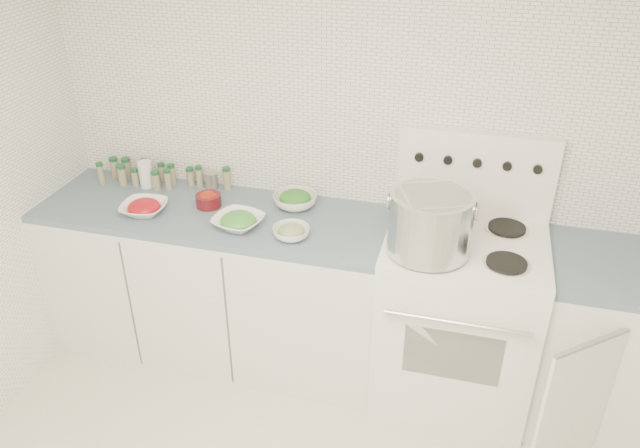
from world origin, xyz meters
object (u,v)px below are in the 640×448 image
at_px(stove, 457,313).
at_px(bowl_tomato, 144,207).
at_px(bowl_snowpea, 238,221).
at_px(stock_pot, 430,221).

distance_m(stove, bowl_tomato, 1.70).
distance_m(bowl_tomato, bowl_snowpea, 0.52).
relative_size(stove, bowl_tomato, 5.37).
xyz_separation_m(stock_pot, bowl_tomato, (-1.46, 0.06, -0.17)).
distance_m(stove, stock_pot, 0.65).
distance_m(stock_pot, bowl_tomato, 1.47).
bearing_deg(stock_pot, stove, 43.60).
height_order(stove, bowl_tomato, stove).
height_order(stove, bowl_snowpea, stove).
xyz_separation_m(stove, bowl_tomato, (-1.63, -0.10, 0.44)).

